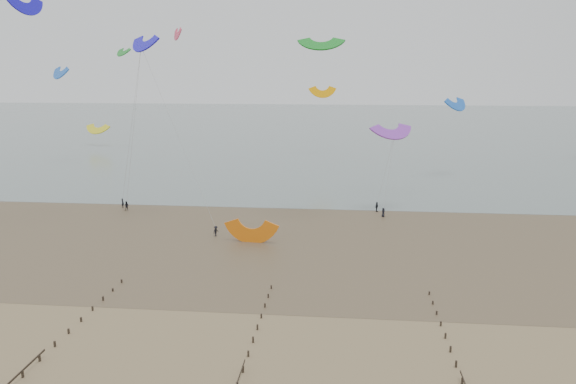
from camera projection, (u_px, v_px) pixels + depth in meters
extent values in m
plane|color=brown|center=(214.00, 335.00, 53.83)|extent=(500.00, 500.00, 0.00)
plane|color=#475654|center=(317.00, 126.00, 248.12)|extent=(500.00, 500.00, 0.00)
plane|color=#473A28|center=(265.00, 232.00, 87.83)|extent=(500.00, 500.00, 0.00)
ellipsoid|color=slate|center=(122.00, 255.00, 76.96)|extent=(23.60, 14.36, 0.01)
ellipsoid|color=slate|center=(342.00, 228.00, 89.57)|extent=(33.64, 18.32, 0.01)
ellipsoid|color=slate|center=(39.00, 217.00, 96.60)|extent=(26.95, 14.22, 0.01)
cube|color=black|center=(23.00, 374.00, 46.34)|extent=(0.16, 0.16, 0.68)
cube|color=black|center=(40.00, 359.00, 48.90)|extent=(0.16, 0.16, 0.65)
cube|color=black|center=(55.00, 344.00, 51.46)|extent=(0.16, 0.16, 0.62)
cube|color=black|center=(69.00, 331.00, 54.02)|extent=(0.16, 0.16, 0.59)
cube|color=black|center=(81.00, 320.00, 56.58)|extent=(0.16, 0.16, 0.57)
cube|color=black|center=(93.00, 309.00, 59.14)|extent=(0.16, 0.16, 0.54)
cube|color=black|center=(103.00, 299.00, 61.70)|extent=(0.16, 0.16, 0.51)
cube|color=black|center=(113.00, 290.00, 64.26)|extent=(0.16, 0.16, 0.48)
cube|color=black|center=(122.00, 282.00, 66.82)|extent=(0.16, 0.16, 0.45)
cube|color=black|center=(243.00, 369.00, 47.14)|extent=(0.16, 0.16, 0.65)
cube|color=black|center=(248.00, 354.00, 49.70)|extent=(0.16, 0.16, 0.62)
cube|color=black|center=(253.00, 340.00, 52.26)|extent=(0.16, 0.16, 0.59)
cube|color=black|center=(257.00, 328.00, 54.82)|extent=(0.16, 0.16, 0.57)
cube|color=black|center=(261.00, 316.00, 57.38)|extent=(0.16, 0.16, 0.54)
cube|color=black|center=(265.00, 306.00, 59.94)|extent=(0.16, 0.16, 0.51)
cube|color=black|center=(268.00, 296.00, 62.50)|extent=(0.16, 0.16, 0.48)
cube|color=black|center=(271.00, 287.00, 65.06)|extent=(0.16, 0.16, 0.45)
cube|color=black|center=(462.00, 381.00, 45.38)|extent=(0.16, 0.16, 0.65)
cube|color=black|center=(456.00, 365.00, 47.94)|extent=(0.16, 0.16, 0.62)
cube|color=black|center=(450.00, 350.00, 50.50)|extent=(0.16, 0.16, 0.59)
cube|color=black|center=(445.00, 336.00, 53.06)|extent=(0.16, 0.16, 0.57)
cube|color=black|center=(441.00, 324.00, 55.62)|extent=(0.16, 0.16, 0.54)
cube|color=black|center=(437.00, 313.00, 58.18)|extent=(0.16, 0.16, 0.51)
cube|color=black|center=(433.00, 303.00, 60.74)|extent=(0.16, 0.16, 0.48)
cube|color=black|center=(429.00, 293.00, 63.30)|extent=(0.16, 0.16, 0.45)
imported|color=black|center=(123.00, 203.00, 102.84)|extent=(0.75, 0.71, 1.73)
imported|color=black|center=(216.00, 231.00, 85.26)|extent=(1.05, 1.21, 1.62)
imported|color=black|center=(377.00, 207.00, 99.84)|extent=(0.85, 1.12, 1.78)
imported|color=black|center=(127.00, 206.00, 100.72)|extent=(0.83, 0.65, 1.68)
imported|color=black|center=(383.00, 212.00, 96.38)|extent=(0.79, 0.92, 1.59)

